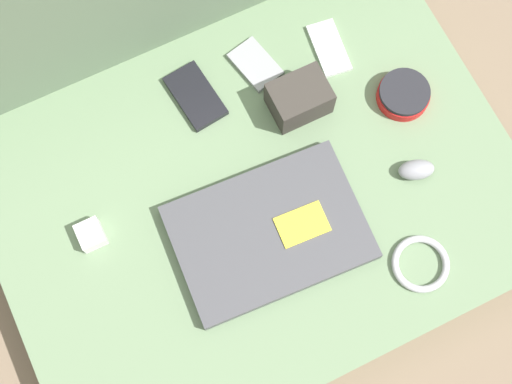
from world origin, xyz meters
TOP-DOWN VIEW (x-y plane):
  - ground_plane at (0.00, 0.00)m, footprint 8.00×8.00m
  - couch_seat at (0.00, 0.00)m, footprint 0.97×0.72m
  - laptop at (-0.01, -0.08)m, footprint 0.35×0.26m
  - computer_mouse at (0.29, -0.09)m, footprint 0.08×0.06m
  - speaker_puck at (0.34, 0.05)m, footprint 0.10×0.10m
  - phone_silver at (0.26, 0.21)m, footprint 0.07×0.12m
  - phone_black at (-0.02, 0.23)m, footprint 0.09×0.14m
  - phone_small at (0.11, 0.24)m, footprint 0.09×0.11m
  - camera_pouch at (0.15, 0.13)m, footprint 0.11×0.08m
  - charger_brick at (-0.30, 0.06)m, footprint 0.04×0.05m
  - cable_coil at (0.21, -0.25)m, footprint 0.11×0.11m

SIDE VIEW (x-z plane):
  - ground_plane at x=0.00m, z-range 0.00..0.00m
  - couch_seat at x=0.00m, z-range 0.00..0.10m
  - phone_silver at x=0.26m, z-range 0.10..0.11m
  - phone_small at x=0.11m, z-range 0.10..0.12m
  - cable_coil at x=0.21m, z-range 0.10..0.12m
  - phone_black at x=-0.02m, z-range 0.10..0.12m
  - laptop at x=-0.01m, z-range 0.10..0.13m
  - speaker_puck at x=0.34m, z-range 0.10..0.14m
  - charger_brick at x=-0.30m, z-range 0.10..0.14m
  - computer_mouse at x=0.29m, z-range 0.10..0.14m
  - camera_pouch at x=0.15m, z-range 0.10..0.18m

